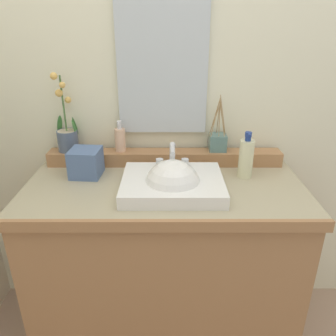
# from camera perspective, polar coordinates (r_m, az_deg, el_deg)

# --- Properties ---
(floor) EXTENTS (2.69, 3.74, 0.10)m
(floor) POSITION_cam_1_polar(r_m,az_deg,el_deg) (1.99, -0.44, -26.80)
(floor) COLOR #A1846C
(floor) RESTS_ON ground
(wall_back) EXTENTS (2.69, 0.20, 2.49)m
(wall_back) POSITION_cam_1_polar(r_m,az_deg,el_deg) (1.67, -0.46, 15.34)
(wall_back) COLOR beige
(wall_back) RESTS_ON ground
(vanity_cabinet) EXTENTS (1.18, 0.58, 0.86)m
(vanity_cabinet) POSITION_cam_1_polar(r_m,az_deg,el_deg) (1.65, -0.49, -16.19)
(vanity_cabinet) COLOR #A37248
(vanity_cabinet) RESTS_ON ground
(back_ledge) EXTENTS (1.11, 0.09, 0.07)m
(back_ledge) POSITION_cam_1_polar(r_m,az_deg,el_deg) (1.61, -0.47, 1.82)
(back_ledge) COLOR #A37248
(back_ledge) RESTS_ON vanity_cabinet
(sink_basin) EXTENTS (0.41, 0.33, 0.26)m
(sink_basin) POSITION_cam_1_polar(r_m,az_deg,el_deg) (1.35, 0.86, -3.09)
(sink_basin) COLOR white
(sink_basin) RESTS_ON vanity_cabinet
(potted_plant) EXTENTS (0.11, 0.10, 0.37)m
(potted_plant) POSITION_cam_1_polar(r_m,az_deg,el_deg) (1.65, -16.80, 5.62)
(potted_plant) COLOR #4E5D76
(potted_plant) RESTS_ON back_ledge
(soap_dispenser) EXTENTS (0.05, 0.05, 0.15)m
(soap_dispenser) POSITION_cam_1_polar(r_m,az_deg,el_deg) (1.59, -8.11, 4.94)
(soap_dispenser) COLOR #E1B392
(soap_dispenser) RESTS_ON back_ledge
(reed_diffuser) EXTENTS (0.08, 0.08, 0.27)m
(reed_diffuser) POSITION_cam_1_polar(r_m,az_deg,el_deg) (1.61, 8.55, 4.48)
(reed_diffuser) COLOR slate
(reed_diffuser) RESTS_ON back_ledge
(lotion_bottle) EXTENTS (0.06, 0.07, 0.21)m
(lotion_bottle) POSITION_cam_1_polar(r_m,az_deg,el_deg) (1.49, 13.29, 1.68)
(lotion_bottle) COLOR beige
(lotion_bottle) RESTS_ON vanity_cabinet
(tissue_box) EXTENTS (0.14, 0.14, 0.12)m
(tissue_box) POSITION_cam_1_polar(r_m,az_deg,el_deg) (1.52, -13.78, 0.91)
(tissue_box) COLOR #4E6896
(tissue_box) RESTS_ON vanity_cabinet
(mirror) EXTENTS (0.41, 0.02, 0.61)m
(mirror) POSITION_cam_1_polar(r_m,az_deg,el_deg) (1.55, -0.88, 17.11)
(mirror) COLOR silver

